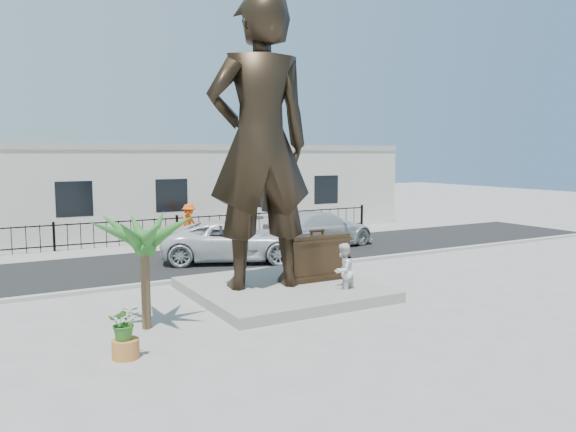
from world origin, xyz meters
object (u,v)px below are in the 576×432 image
at_px(statue, 260,144).
at_px(car_white, 235,241).
at_px(suitcase, 317,257).
at_px(tourist, 343,271).

height_order(statue, car_white, statue).
xyz_separation_m(statue, car_white, (1.60, 5.43, -3.70)).
bearing_deg(car_white, statue, -172.65).
relative_size(suitcase, tourist, 1.24).
height_order(suitcase, car_white, suitcase).
distance_m(statue, suitcase, 3.99).
bearing_deg(suitcase, tourist, -86.80).
distance_m(statue, tourist, 4.43).
relative_size(statue, car_white, 1.47).
bearing_deg(suitcase, car_white, 94.32).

